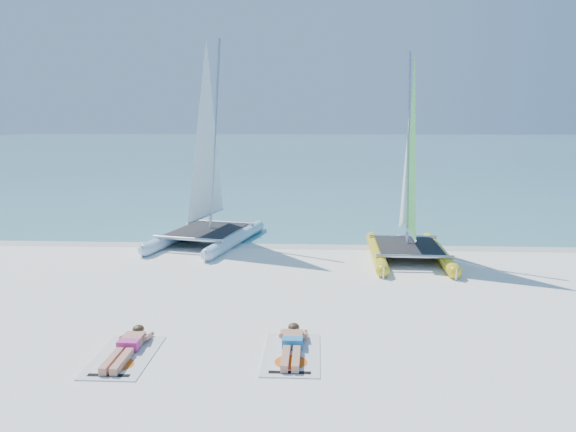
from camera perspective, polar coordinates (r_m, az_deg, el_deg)
name	(u,v)px	position (r m, az deg, el deg)	size (l,w,h in m)	color
ground	(301,297)	(13.27, 1.30, -8.22)	(140.00, 140.00, 0.00)	white
sea	(315,148)	(75.70, 2.75, 6.93)	(140.00, 115.00, 0.01)	#67A6AC
wet_sand_strip	(306,244)	(18.56, 1.81, -2.87)	(140.00, 1.40, 0.01)	silver
catamaran_blue	(207,180)	(18.74, -8.22, 3.61)	(3.54, 5.54, 6.98)	#BED8F9
catamaran_yellow	(408,190)	(17.20, 12.09, 2.59)	(2.31, 4.98, 6.31)	yellow
towel_a	(124,357)	(10.55, -16.29, -13.54)	(1.00, 1.85, 0.02)	silver
sunbather_a	(128,346)	(10.67, -15.98, -12.61)	(0.37, 1.73, 0.26)	tan
towel_b	(292,354)	(10.24, 0.38, -13.85)	(1.00, 1.85, 0.02)	silver
sunbather_b	(292,344)	(10.38, 0.43, -12.87)	(0.37, 1.73, 0.26)	tan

